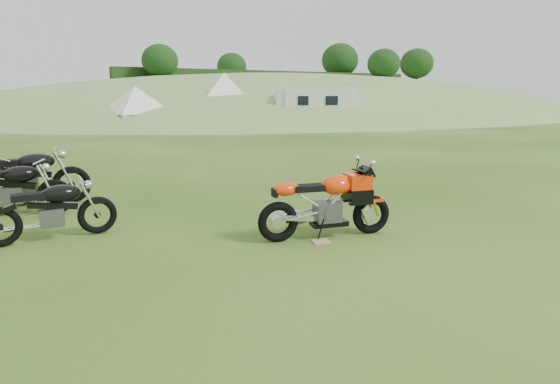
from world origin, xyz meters
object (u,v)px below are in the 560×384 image
tent_right (225,101)px  caravan (316,107)px  vintage_moto_d (25,176)px  sport_motorcycle (326,199)px  plywood_board (321,241)px  vintage_moto_b (50,209)px  vintage_moto_a (11,187)px  tent_mid (136,107)px

tent_right → caravan: tent_right is taller
vintage_moto_d → tent_right: bearing=64.5°
sport_motorcycle → vintage_moto_d: bearing=144.1°
plywood_board → vintage_moto_d: 5.55m
plywood_board → vintage_moto_b: (-3.15, 2.02, 0.44)m
vintage_moto_a → vintage_moto_b: bearing=-55.9°
plywood_board → tent_mid: size_ratio=0.08×
vintage_moto_b → caravan: bearing=46.3°
sport_motorcycle → tent_mid: (3.03, 21.71, 0.67)m
vintage_moto_a → vintage_moto_d: size_ratio=0.88×
tent_mid → tent_right: tent_right is taller
sport_motorcycle → vintage_moto_b: bearing=165.5°
vintage_moto_a → tent_right: bearing=77.7°
vintage_moto_b → tent_right: (12.01, 20.33, 1.03)m
sport_motorcycle → tent_mid: bearing=96.9°
sport_motorcycle → vintage_moto_d: 5.52m
vintage_moto_d → sport_motorcycle: bearing=-42.1°
sport_motorcycle → caravan: (12.55, 17.84, 0.57)m
vintage_moto_d → tent_mid: tent_mid is taller
vintage_moto_a → caravan: (16.28, 14.20, 0.65)m
tent_mid → vintage_moto_d: bearing=-121.4°
vintage_moto_a → tent_mid: size_ratio=0.65×
plywood_board → tent_right: size_ratio=0.07×
sport_motorcycle → vintage_moto_b: 3.82m
vintage_moto_d → caravan: 21.02m
plywood_board → vintage_moto_b: vintage_moto_b is taller
caravan → tent_mid: bearing=-177.5°
vintage_moto_b → vintage_moto_d: 2.41m
plywood_board → vintage_moto_b: size_ratio=0.14×
tent_right → sport_motorcycle: bearing=-92.1°
plywood_board → vintage_moto_a: size_ratio=0.13×
plywood_board → vintage_moto_a: (-3.55, 3.79, 0.48)m
vintage_moto_d → tent_right: (12.17, 17.92, 0.92)m
vintage_moto_a → vintage_moto_d: bearing=91.0°
vintage_moto_a → caravan: caravan is taller
vintage_moto_b → tent_mid: size_ratio=0.60×
tent_right → caravan: 5.84m
vintage_moto_d → plywood_board: bearing=-44.5°
tent_right → vintage_moto_a: bearing=-104.5°
vintage_moto_a → tent_mid: bearing=90.9°
vintage_moto_a → vintage_moto_b: (0.40, -1.77, -0.04)m
vintage_moto_d → tent_right: size_ratio=0.62×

